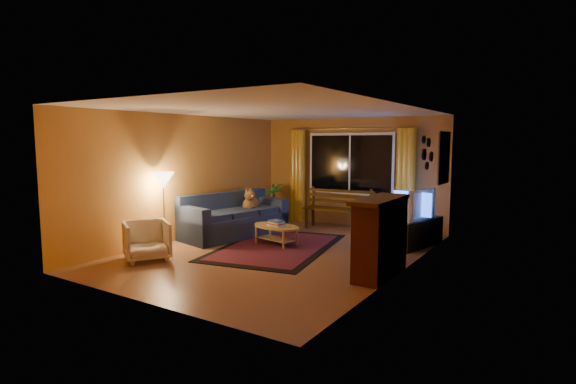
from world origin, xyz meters
The scene contains 22 objects.
floor centered at (0.00, 0.00, -0.01)m, with size 4.50×6.00×0.02m, color brown.
ceiling centered at (0.00, 0.00, 2.51)m, with size 4.50×6.00×0.02m, color white.
wall_back centered at (0.00, 3.01, 1.25)m, with size 4.50×0.02×2.50m, color #C48034.
wall_left centered at (-2.26, 0.00, 1.25)m, with size 0.02×6.00×2.50m, color #C48034.
wall_right centered at (2.26, 0.00, 1.25)m, with size 0.02×6.00×2.50m, color #C48034.
window centered at (0.00, 2.94, 1.45)m, with size 2.00×0.02×1.30m, color black.
curtain_rod centered at (0.00, 2.90, 2.25)m, with size 0.03×0.03×3.20m, color #BF8C3F.
curtain_left centered at (-1.35, 2.88, 1.12)m, with size 0.36×0.36×2.24m, color gold.
curtain_right centered at (1.35, 2.88, 1.12)m, with size 0.36×0.36×2.24m, color gold.
bench centered at (0.00, 2.37, 0.23)m, with size 1.54×0.45×0.46m, color #371F03.
potted_plant centered at (-1.82, 2.46, 0.46)m, with size 0.52×0.52×0.93m, color #235B1E.
sofa centered at (-1.50, 0.59, 0.45)m, with size 0.95×2.22×0.90m, color #1F2A43.
dog centered at (-1.45, 1.09, 0.67)m, with size 0.30×0.41×0.45m, color brown, non-canonical shape.
armchair centered at (-1.55, -1.64, 0.36)m, with size 0.70×0.66×0.72m, color beige.
floor_lamp centered at (-2.00, -0.85, 0.70)m, with size 0.23×0.23×1.39m, color #BF8C3F.
rug centered at (-0.22, 0.24, 0.01)m, with size 1.88×2.97×0.02m, color maroon.
coffee_table centered at (-0.33, 0.41, 0.19)m, with size 1.05×1.05×0.38m, color #B28942.
tv_console centered at (1.94, 1.75, 0.26)m, with size 0.42×1.25×0.52m, color black.
television centered at (1.94, 1.75, 0.80)m, with size 0.98×0.13×0.56m, color black.
fireplace centered at (2.05, -0.40, 0.55)m, with size 0.40×1.20×1.10m, color maroon.
mirror_cluster centered at (2.21, 1.30, 1.80)m, with size 0.06×0.60×0.56m, color black, non-canonical shape.
painting centered at (2.22, 2.45, 1.65)m, with size 0.04×0.76×0.96m, color #CA6818.
Camera 1 is at (4.37, -6.54, 1.98)m, focal length 28.00 mm.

